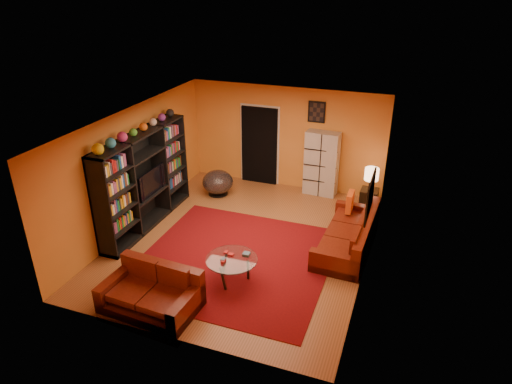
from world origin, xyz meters
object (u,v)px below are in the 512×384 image
(table_lamp, at_px, (372,175))
(side_table, at_px, (369,199))
(loveseat, at_px, (153,291))
(bowl_chair, at_px, (218,182))
(storage_cabinet, at_px, (321,164))
(tv, at_px, (148,182))
(entertainment_unit, at_px, (144,180))
(sofa, at_px, (351,236))
(coffee_table, at_px, (232,261))

(table_lamp, bearing_deg, side_table, 90.00)
(loveseat, xyz_separation_m, bowl_chair, (-0.76, 4.29, 0.05))
(loveseat, distance_m, storage_cabinet, 5.50)
(tv, distance_m, loveseat, 3.01)
(entertainment_unit, height_order, tv, entertainment_unit)
(loveseat, bearing_deg, tv, 35.84)
(entertainment_unit, relative_size, side_table, 6.00)
(sofa, relative_size, loveseat, 1.44)
(entertainment_unit, bearing_deg, storage_cabinet, 40.66)
(bowl_chair, distance_m, side_table, 3.71)
(entertainment_unit, height_order, storage_cabinet, entertainment_unit)
(entertainment_unit, xyz_separation_m, sofa, (4.41, 0.51, -0.77))
(tv, xyz_separation_m, coffee_table, (2.53, -1.40, -0.57))
(storage_cabinet, bearing_deg, loveseat, -103.58)
(storage_cabinet, distance_m, side_table, 1.45)
(entertainment_unit, bearing_deg, bowl_chair, 65.53)
(tv, relative_size, table_lamp, 1.78)
(storage_cabinet, bearing_deg, tv, -135.50)
(entertainment_unit, relative_size, sofa, 1.28)
(coffee_table, xyz_separation_m, side_table, (1.95, 3.70, -0.18))
(bowl_chair, bearing_deg, sofa, -20.96)
(entertainment_unit, height_order, coffee_table, entertainment_unit)
(bowl_chair, bearing_deg, table_lamp, 7.51)
(tv, distance_m, storage_cabinet, 4.23)
(coffee_table, bearing_deg, loveseat, -132.07)
(side_table, bearing_deg, loveseat, -121.42)
(sofa, relative_size, table_lamp, 4.33)
(entertainment_unit, relative_size, bowl_chair, 3.87)
(loveseat, relative_size, coffee_table, 1.74)
(loveseat, distance_m, coffee_table, 1.45)
(sofa, xyz_separation_m, table_lamp, (0.11, 1.85, 0.60))
(tv, distance_m, bowl_chair, 2.09)
(tv, distance_m, side_table, 5.09)
(loveseat, bearing_deg, side_table, -27.83)
(entertainment_unit, height_order, bowl_chair, entertainment_unit)
(sofa, xyz_separation_m, side_table, (0.11, 1.85, -0.03))
(tv, distance_m, coffee_table, 2.95)
(coffee_table, relative_size, table_lamp, 1.73)
(storage_cabinet, bearing_deg, table_lamp, -15.30)
(coffee_table, relative_size, side_table, 1.87)
(side_table, bearing_deg, entertainment_unit, -152.48)
(entertainment_unit, xyz_separation_m, bowl_chair, (0.85, 1.87, -0.71))
(entertainment_unit, xyz_separation_m, side_table, (4.53, 2.36, -0.80))
(tv, relative_size, bowl_chair, 1.24)
(sofa, height_order, loveseat, same)
(sofa, height_order, side_table, sofa)
(storage_cabinet, bearing_deg, bowl_chair, -154.96)
(loveseat, xyz_separation_m, table_lamp, (2.92, 4.77, 0.60))
(loveseat, distance_m, table_lamp, 5.62)
(sofa, relative_size, bowl_chair, 3.02)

